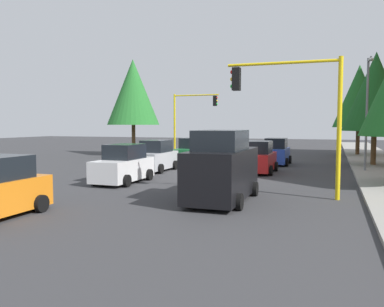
% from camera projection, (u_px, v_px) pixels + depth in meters
% --- Properties ---
extents(ground_plane, '(120.00, 120.00, 0.00)m').
position_uv_depth(ground_plane, '(204.00, 174.00, 24.03)').
color(ground_plane, '#353538').
extents(lane_arrow_near, '(2.40, 1.10, 1.10)m').
position_uv_depth(lane_arrow_near, '(25.00, 209.00, 14.19)').
color(lane_arrow_near, silver).
rests_on(lane_arrow_near, ground).
extents(traffic_signal_near_left, '(0.36, 4.59, 5.64)m').
position_uv_depth(traffic_signal_near_left, '(293.00, 100.00, 16.21)').
color(traffic_signal_near_left, yellow).
rests_on(traffic_signal_near_left, ground).
extents(traffic_signal_far_right, '(0.36, 4.59, 5.94)m').
position_uv_depth(traffic_signal_far_right, '(191.00, 112.00, 38.79)').
color(traffic_signal_far_right, yellow).
rests_on(traffic_signal_far_right, ground).
extents(street_lamp_curbside, '(2.15, 0.28, 7.00)m').
position_uv_depth(street_lamp_curbside, '(368.00, 102.00, 24.06)').
color(street_lamp_curbside, slate).
rests_on(street_lamp_curbside, ground).
extents(tree_roadside_far, '(4.66, 4.66, 8.54)m').
position_uv_depth(tree_roadside_far, '(359.00, 96.00, 37.40)').
color(tree_roadside_far, brown).
rests_on(tree_roadside_far, ground).
extents(tree_roadside_mid, '(4.39, 4.39, 8.02)m').
position_uv_depth(tree_roadside_mid, '(375.00, 92.00, 27.85)').
color(tree_roadside_mid, brown).
rests_on(tree_roadside_mid, ground).
extents(tree_opposite_side, '(5.03, 5.03, 9.23)m').
position_uv_depth(tree_opposite_side, '(133.00, 92.00, 38.51)').
color(tree_opposite_side, brown).
rests_on(tree_opposite_side, ground).
extents(delivery_van_black, '(4.80, 2.22, 2.77)m').
position_uv_depth(delivery_van_black, '(222.00, 168.00, 15.55)').
color(delivery_van_black, black).
rests_on(delivery_van_black, ground).
extents(car_red, '(3.76, 2.02, 1.98)m').
position_uv_depth(car_red, '(259.00, 158.00, 24.67)').
color(car_red, red).
rests_on(car_red, ground).
extents(car_silver, '(3.81, 1.99, 1.98)m').
position_uv_depth(car_silver, '(156.00, 157.00, 25.67)').
color(car_silver, '#B2B5BA').
rests_on(car_silver, ground).
extents(car_white, '(4.01, 1.99, 1.98)m').
position_uv_depth(car_white, '(123.00, 165.00, 20.55)').
color(car_white, white).
rests_on(car_white, ground).
extents(car_blue, '(3.64, 1.96, 1.98)m').
position_uv_depth(car_blue, '(276.00, 153.00, 29.67)').
color(car_blue, blue).
rests_on(car_blue, ground).
extents(car_green, '(4.15, 1.93, 1.98)m').
position_uv_depth(car_green, '(192.00, 152.00, 29.97)').
color(car_green, '#1E7238').
rests_on(car_green, ground).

